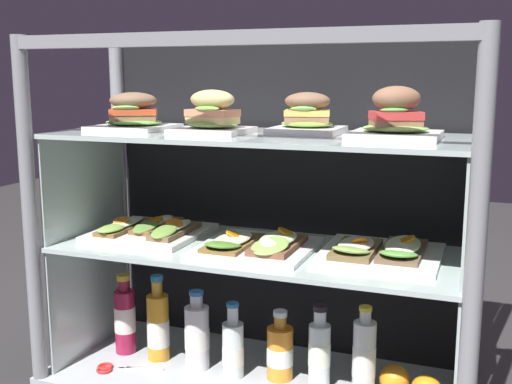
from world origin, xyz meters
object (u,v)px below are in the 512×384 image
juice_bottle_back_right (125,319)px  orange_fruit_beside_bottles (395,379)px  juice_bottle_front_middle (158,327)px  plated_roll_sandwich_near_left_corner (212,117)px  kitchen_scissors (114,368)px  juice_bottle_tucked_behind (280,352)px  plated_roll_sandwich_near_right_corner (307,118)px  open_sandwich_tray_far_left (381,251)px  open_sandwich_tray_right_of_center (257,244)px  juice_bottle_near_post (197,336)px  open_sandwich_tray_mid_left (150,230)px  juice_bottle_back_center (233,349)px  juice_bottle_front_right_end (319,353)px  juice_bottle_front_second (364,358)px  plated_roll_sandwich_far_left (396,121)px  plated_roll_sandwich_left_of_center (134,115)px

juice_bottle_back_right → orange_fruit_beside_bottles: 0.80m
juice_bottle_front_middle → plated_roll_sandwich_near_left_corner: bearing=-5.8°
kitchen_scissors → juice_bottle_tucked_behind: bearing=14.3°
plated_roll_sandwich_near_right_corner → juice_bottle_back_right: (-0.54, -0.04, -0.60)m
open_sandwich_tray_far_left → juice_bottle_tucked_behind: size_ratio=1.52×
juice_bottle_tucked_behind → plated_roll_sandwich_near_left_corner: bearing=-170.5°
plated_roll_sandwich_near_right_corner → juice_bottle_tucked_behind: plated_roll_sandwich_near_right_corner is taller
open_sandwich_tray_right_of_center → juice_bottle_front_middle: size_ratio=1.17×
kitchen_scissors → juice_bottle_near_post: bearing=23.4°
open_sandwich_tray_mid_left → juice_bottle_front_middle: (0.02, -0.01, -0.28)m
juice_bottle_back_center → juice_bottle_tucked_behind: 0.13m
juice_bottle_back_right → orange_fruit_beside_bottles: (0.79, 0.03, -0.06)m
juice_bottle_back_center → juice_bottle_front_right_end: (0.24, 0.02, 0.02)m
juice_bottle_tucked_behind → juice_bottle_front_second: size_ratio=0.80×
open_sandwich_tray_mid_left → juice_bottle_front_right_end: open_sandwich_tray_mid_left is taller
juice_bottle_front_middle → juice_bottle_back_center: size_ratio=1.19×
juice_bottle_back_center → orange_fruit_beside_bottles: juice_bottle_back_center is taller
open_sandwich_tray_mid_left → juice_bottle_near_post: (0.15, -0.02, -0.29)m
juice_bottle_back_center → juice_bottle_front_right_end: bearing=4.3°
plated_roll_sandwich_far_left → plated_roll_sandwich_near_right_corner: bearing=168.5°
plated_roll_sandwich_near_left_corner → juice_bottle_near_post: size_ratio=0.81×
juice_bottle_back_center → kitchen_scissors: bearing=-166.3°
open_sandwich_tray_mid_left → juice_bottle_front_right_end: (0.51, -0.02, -0.28)m
plated_roll_sandwich_left_of_center → plated_roll_sandwich_far_left: plated_roll_sandwich_far_left is taller
juice_bottle_tucked_behind → juice_bottle_back_right: bearing=-179.6°
open_sandwich_tray_right_of_center → open_sandwich_tray_far_left: 0.32m
plated_roll_sandwich_near_left_corner → open_sandwich_tray_right_of_center: plated_roll_sandwich_near_left_corner is taller
open_sandwich_tray_right_of_center → juice_bottle_back_right: (-0.43, 0.04, -0.28)m
plated_roll_sandwich_far_left → juice_bottle_back_center: (-0.41, -0.03, -0.63)m
open_sandwich_tray_mid_left → open_sandwich_tray_right_of_center: 0.34m
juice_bottle_front_middle → plated_roll_sandwich_near_right_corner: bearing=6.8°
open_sandwich_tray_right_of_center → juice_bottle_back_right: size_ratio=1.23×
juice_bottle_back_center → open_sandwich_tray_mid_left: bearing=172.2°
juice_bottle_back_right → open_sandwich_tray_right_of_center: bearing=-4.7°
juice_bottle_back_right → juice_bottle_back_center: 0.36m
orange_fruit_beside_bottles → open_sandwich_tray_mid_left: bearing=-178.1°
plated_roll_sandwich_left_of_center → plated_roll_sandwich_near_left_corner: size_ratio=1.12×
plated_roll_sandwich_far_left → juice_bottle_back_center: plated_roll_sandwich_far_left is taller
plated_roll_sandwich_left_of_center → juice_bottle_front_middle: plated_roll_sandwich_left_of_center is taller
juice_bottle_back_right → juice_bottle_front_middle: juice_bottle_front_middle is taller
plated_roll_sandwich_left_of_center → open_sandwich_tray_right_of_center: size_ratio=0.69×
plated_roll_sandwich_near_left_corner → juice_bottle_back_right: bearing=175.0°
open_sandwich_tray_right_of_center → juice_bottle_tucked_behind: bearing=36.5°
open_sandwich_tray_mid_left → juice_bottle_back_center: (0.27, -0.04, -0.30)m
plated_roll_sandwich_far_left → juice_bottle_tucked_behind: size_ratio=1.08×
open_sandwich_tray_mid_left → juice_bottle_near_post: bearing=-9.0°
plated_roll_sandwich_near_left_corner → open_sandwich_tray_mid_left: plated_roll_sandwich_near_left_corner is taller
plated_roll_sandwich_left_of_center → plated_roll_sandwich_near_right_corner: plated_roll_sandwich_near_right_corner is taller
plated_roll_sandwich_left_of_center → juice_bottle_front_second: plated_roll_sandwich_left_of_center is taller
open_sandwich_tray_mid_left → juice_bottle_tucked_behind: (0.39, -0.00, -0.31)m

